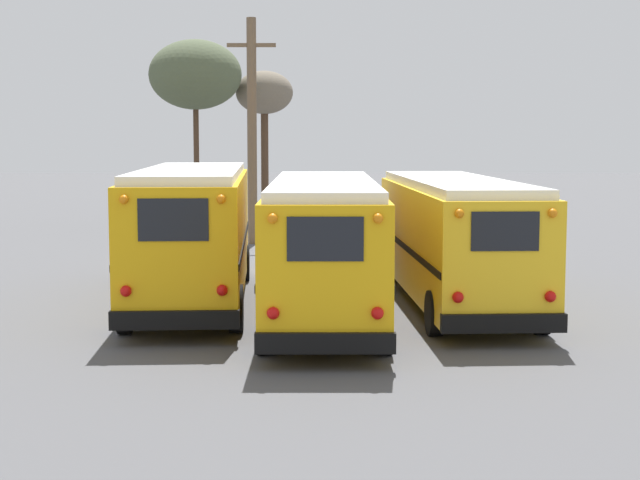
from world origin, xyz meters
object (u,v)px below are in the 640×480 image
at_px(bare_tree_0, 192,75).
at_px(school_bus_0, 189,230).
at_px(bare_tree_1, 261,96).
at_px(school_bus_1, 320,243).
at_px(school_bus_2, 451,236).
at_px(utility_pole, 248,129).

bearing_deg(bare_tree_0, school_bus_0, -83.13).
bearing_deg(bare_tree_1, school_bus_1, -83.59).
relative_size(school_bus_2, bare_tree_0, 1.27).
height_order(school_bus_1, bare_tree_1, bare_tree_1).
bearing_deg(bare_tree_0, utility_pole, -66.60).
distance_m(utility_pole, bare_tree_1, 8.44).
bearing_deg(utility_pole, school_bus_1, -80.07).
bearing_deg(school_bus_2, utility_pole, 113.74).
distance_m(school_bus_1, bare_tree_1, 23.69).
relative_size(school_bus_0, utility_pole, 1.21).
bearing_deg(school_bus_0, bare_tree_0, 96.87).
height_order(school_bus_0, bare_tree_0, bare_tree_0).
bearing_deg(school_bus_1, school_bus_0, 149.48).
bearing_deg(school_bus_2, school_bus_1, -150.18).
bearing_deg(school_bus_0, school_bus_2, -0.46).
bearing_deg(school_bus_2, school_bus_0, 179.54).
bearing_deg(school_bus_0, school_bus_1, -30.52).
height_order(school_bus_0, school_bus_2, school_bus_0).
xyz_separation_m(school_bus_1, utility_pole, (-2.60, 14.88, 2.60)).
relative_size(school_bus_1, bare_tree_0, 1.25).
height_order(school_bus_1, school_bus_2, school_bus_1).
relative_size(bare_tree_0, bare_tree_1, 1.18).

